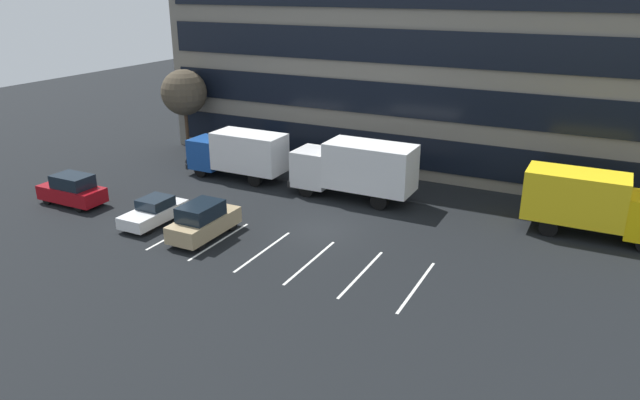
# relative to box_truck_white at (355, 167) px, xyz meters

# --- Properties ---
(ground_plane) EXTENTS (120.00, 120.00, 0.00)m
(ground_plane) POSITION_rel_box_truck_white_xyz_m (0.37, -5.68, -2.13)
(ground_plane) COLOR black
(office_building) EXTENTS (38.75, 13.60, 18.00)m
(office_building) POSITION_rel_box_truck_white_xyz_m (0.37, 12.27, 6.88)
(office_building) COLOR slate
(office_building) RESTS_ON ground_plane
(lot_markings) EXTENTS (14.14, 5.40, 0.01)m
(lot_markings) POSITION_rel_box_truck_white_xyz_m (0.37, -9.52, -2.12)
(lot_markings) COLOR silver
(lot_markings) RESTS_ON ground_plane
(box_truck_white) EXTENTS (8.15, 2.70, 3.78)m
(box_truck_white) POSITION_rel_box_truck_white_xyz_m (0.00, 0.00, 0.00)
(box_truck_white) COLOR white
(box_truck_white) RESTS_ON ground_plane
(box_truck_blue) EXTENTS (7.39, 2.45, 3.42)m
(box_truck_blue) POSITION_rel_box_truck_white_xyz_m (-9.07, 0.09, -0.20)
(box_truck_blue) COLOR #194799
(box_truck_blue) RESTS_ON ground_plane
(box_truck_yellow_all) EXTENTS (7.68, 2.54, 3.56)m
(box_truck_yellow_all) POSITION_rel_box_truck_white_xyz_m (14.05, 0.42, -0.12)
(box_truck_yellow_all) COLOR yellow
(box_truck_yellow_all) RESTS_ON ground_plane
(sedan_white) EXTENTS (1.77, 4.23, 1.51)m
(sedan_white) POSITION_rel_box_truck_white_xyz_m (-8.74, -9.11, -1.41)
(sedan_white) COLOR white
(sedan_white) RESTS_ON ground_plane
(suv_maroon) EXTENTS (4.35, 1.85, 1.97)m
(suv_maroon) POSITION_rel_box_truck_white_xyz_m (-15.48, -9.07, -1.17)
(suv_maroon) COLOR maroon
(suv_maroon) RESTS_ON ground_plane
(suv_tan) EXTENTS (1.90, 4.47, 2.02)m
(suv_tan) POSITION_rel_box_truck_white_xyz_m (-4.90, -9.45, -1.15)
(suv_tan) COLOR tan
(suv_tan) RESTS_ON ground_plane
(bare_tree) EXTENTS (3.64, 3.64, 6.82)m
(bare_tree) POSITION_rel_box_truck_white_xyz_m (-16.63, 3.74, 2.86)
(bare_tree) COLOR #473323
(bare_tree) RESTS_ON ground_plane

